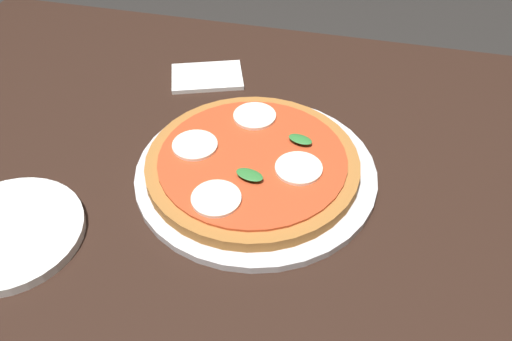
# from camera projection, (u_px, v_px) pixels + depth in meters

# --- Properties ---
(dining_table) EXTENTS (1.46, 1.01, 0.73)m
(dining_table) POSITION_uv_depth(u_px,v_px,m) (264.00, 243.00, 0.82)
(dining_table) COLOR black
(dining_table) RESTS_ON ground_plane
(serving_tray) EXTENTS (0.36, 0.36, 0.01)m
(serving_tray) POSITION_uv_depth(u_px,v_px,m) (256.00, 172.00, 0.80)
(serving_tray) COLOR silver
(serving_tray) RESTS_ON dining_table
(pizza) EXTENTS (0.32, 0.32, 0.03)m
(pizza) POSITION_uv_depth(u_px,v_px,m) (252.00, 163.00, 0.79)
(pizza) COLOR #B27033
(pizza) RESTS_ON serving_tray
(plate_white) EXTENTS (0.20, 0.20, 0.01)m
(plate_white) POSITION_uv_depth(u_px,v_px,m) (9.00, 233.00, 0.71)
(plate_white) COLOR white
(plate_white) RESTS_ON dining_table
(napkin) EXTENTS (0.15, 0.13, 0.01)m
(napkin) POSITION_uv_depth(u_px,v_px,m) (207.00, 77.00, 0.99)
(napkin) COLOR white
(napkin) RESTS_ON dining_table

